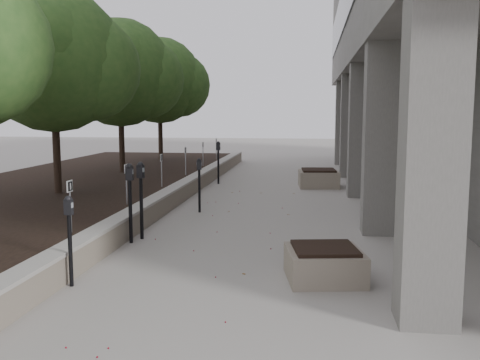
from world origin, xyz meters
The scene contains 20 objects.
ground centered at (0.00, 0.00, 0.00)m, with size 90.00×90.00×0.00m, color #9C978F.
retaining_wall centered at (-1.82, 9.00, 0.25)m, with size 0.39×26.00×0.50m, color gray, non-canonical shape.
planting_bed centered at (-5.50, 9.00, 0.20)m, with size 7.00×26.00×0.40m, color black.
crabapple_tree_3 centered at (-4.80, 8.00, 3.12)m, with size 4.60×4.00×5.44m, color #2C521F, non-canonical shape.
crabapple_tree_4 centered at (-4.80, 13.00, 3.12)m, with size 4.60×4.00×5.44m, color #2C521F, non-canonical shape.
crabapple_tree_5 centered at (-4.80, 18.00, 3.12)m, with size 4.60×4.00×5.44m, color #2C521F, non-canonical shape.
parking_sign_3 centered at (-2.35, 3.50, 0.88)m, with size 0.04×0.22×0.96m, color black, non-canonical shape.
parking_sign_4 centered at (-2.35, 6.50, 0.88)m, with size 0.04×0.22×0.96m, color black, non-canonical shape.
parking_sign_5 centered at (-2.35, 9.50, 0.88)m, with size 0.04×0.22×0.96m, color black, non-canonical shape.
parking_sign_6 centered at (-2.35, 12.50, 0.88)m, with size 0.04×0.22×0.96m, color black, non-canonical shape.
parking_sign_7 centered at (-2.35, 15.50, 0.88)m, with size 0.04×0.22×0.96m, color black, non-canonical shape.
parking_sign_8 centered at (-2.35, 18.50, 0.88)m, with size 0.04×0.22×0.96m, color black, non-canonical shape.
parking_meter_1 centered at (-1.55, 1.74, 0.69)m, with size 0.14×0.10×1.37m, color black, non-canonical shape.
parking_meter_2 centered at (-1.44, 4.80, 0.79)m, with size 0.16×0.11×1.58m, color black, non-canonical shape.
parking_meter_3 centered at (-1.55, 4.44, 0.79)m, with size 0.16×0.11×1.59m, color black, non-canonical shape.
parking_meter_4 centered at (-0.87, 7.80, 0.70)m, with size 0.14×0.10×1.40m, color black, non-canonical shape.
parking_meter_5 centered at (-1.33, 13.22, 0.76)m, with size 0.15×0.11×1.52m, color black, non-canonical shape.
planter_front centered at (2.20, 2.56, 0.26)m, with size 1.13×1.13×0.53m, color gray, non-canonical shape.
planter_back centered at (2.20, 12.92, 0.31)m, with size 1.32×1.32×0.62m, color gray, non-canonical shape.
berry_scatter centered at (-0.10, 5.00, 0.01)m, with size 3.30×14.10×0.02m, color maroon, non-canonical shape.
Camera 1 is at (1.99, -5.70, 2.61)m, focal length 40.64 mm.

